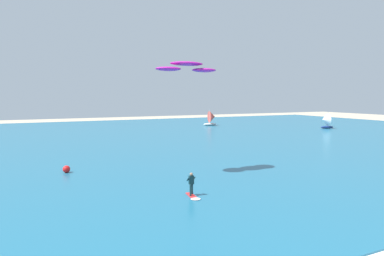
{
  "coord_description": "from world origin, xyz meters",
  "views": [
    {
      "loc": [
        -11.73,
        -4.63,
        7.19
      ],
      "look_at": [
        -0.44,
        18.85,
        4.74
      ],
      "focal_mm": 32.02,
      "sensor_mm": 36.0,
      "label": 1
    }
  ],
  "objects_px": {
    "sailboat_trailing": "(212,118)",
    "sailboat_mid_left": "(325,121)",
    "kite": "(187,67)",
    "marker_buoy": "(66,169)",
    "kitesurfer": "(192,188)"
  },
  "relations": [
    {
      "from": "sailboat_trailing",
      "to": "sailboat_mid_left",
      "type": "bearing_deg",
      "value": -42.72
    },
    {
      "from": "kitesurfer",
      "to": "sailboat_trailing",
      "type": "xyz_separation_m",
      "value": [
        29.47,
        50.36,
        1.19
      ]
    },
    {
      "from": "sailboat_mid_left",
      "to": "marker_buoy",
      "type": "distance_m",
      "value": 59.37
    },
    {
      "from": "kite",
      "to": "marker_buoy",
      "type": "xyz_separation_m",
      "value": [
        -10.01,
        4.9,
        -9.33
      ]
    },
    {
      "from": "sailboat_mid_left",
      "to": "sailboat_trailing",
      "type": "bearing_deg",
      "value": 137.28
    },
    {
      "from": "kitesurfer",
      "to": "sailboat_mid_left",
      "type": "relative_size",
      "value": 0.56
    },
    {
      "from": "kite",
      "to": "sailboat_mid_left",
      "type": "distance_m",
      "value": 53.01
    },
    {
      "from": "kitesurfer",
      "to": "sailboat_mid_left",
      "type": "bearing_deg",
      "value": 34.46
    },
    {
      "from": "kite",
      "to": "marker_buoy",
      "type": "height_order",
      "value": "kite"
    },
    {
      "from": "kitesurfer",
      "to": "marker_buoy",
      "type": "bearing_deg",
      "value": 121.45
    },
    {
      "from": "kite",
      "to": "sailboat_mid_left",
      "type": "relative_size",
      "value": 1.64
    },
    {
      "from": "sailboat_trailing",
      "to": "sailboat_mid_left",
      "type": "xyz_separation_m",
      "value": [
        18.72,
        -17.29,
        -0.14
      ]
    },
    {
      "from": "sailboat_trailing",
      "to": "sailboat_mid_left",
      "type": "distance_m",
      "value": 25.48
    },
    {
      "from": "kitesurfer",
      "to": "kite",
      "type": "relative_size",
      "value": 0.34
    },
    {
      "from": "kitesurfer",
      "to": "marker_buoy",
      "type": "height_order",
      "value": "kitesurfer"
    }
  ]
}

